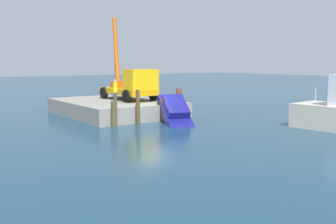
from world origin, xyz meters
TOP-DOWN VIEW (x-y plane):
  - ground at (0.00, 0.00)m, footprint 200.00×200.00m
  - dock at (-5.80, 0.00)m, footprint 10.38×7.90m
  - crane_truck at (-5.04, 1.13)m, footprint 8.41×3.23m
  - dock_worker at (-4.10, -0.89)m, footprint 0.34×0.34m
  - salvaged_car at (0.74, 1.32)m, footprint 4.59×3.17m
  - piling_near at (-0.45, -2.94)m, footprint 0.41×0.41m
  - piling_mid at (-0.39, -1.10)m, footprint 0.29×0.29m
  - piling_far at (-0.37, 1.03)m, footprint 0.41×0.41m
  - piling_end at (-0.50, 2.59)m, footprint 0.44×0.44m

SIDE VIEW (x-z plane):
  - ground at x=0.00m, z-range 0.00..0.00m
  - dock at x=-5.80m, z-range 0.00..1.20m
  - salvaged_car at x=0.74m, z-range -0.68..2.15m
  - piling_near at x=-0.45m, z-range 0.00..1.68m
  - piling_far at x=-0.37m, z-range 0.00..1.71m
  - piling_end at x=-0.50m, z-range 0.00..2.37m
  - piling_mid at x=-0.39m, z-range 0.00..2.43m
  - dock_worker at x=-4.10m, z-range 1.22..3.02m
  - crane_truck at x=-5.04m, z-range -1.12..6.24m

